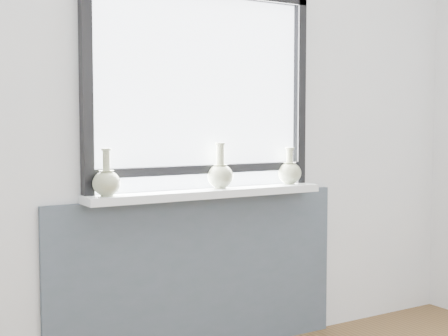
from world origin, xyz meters
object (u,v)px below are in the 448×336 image
vase_a (107,181)px  vase_c (289,172)px  vase_b (220,174)px  windowsill (208,193)px

vase_a → vase_c: 1.09m
vase_a → vase_c: size_ratio=1.09×
vase_a → vase_b: 0.64m
vase_a → vase_b: bearing=3.0°
vase_b → vase_c: vase_b is taller
windowsill → vase_a: vase_a is taller
vase_b → vase_c: size_ratio=1.16×
vase_c → windowsill: bearing=-179.1°
vase_a → vase_c: vase_a is taller
vase_b → vase_c: 0.45m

